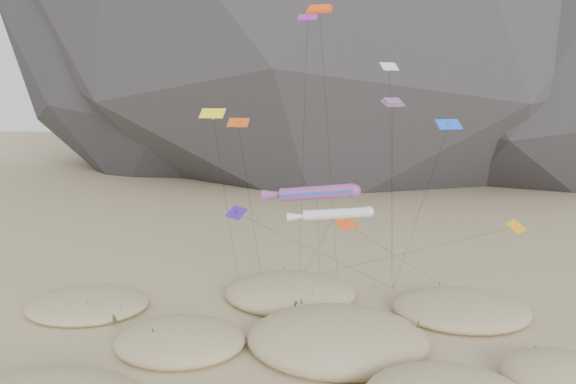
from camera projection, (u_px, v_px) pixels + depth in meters
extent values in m
plane|color=#CCB789|center=(308.00, 381.00, 41.76)|extent=(500.00, 500.00, 0.00)
ellipsoid|color=#2B2B30|center=(196.00, 9.00, 157.47)|extent=(136.20, 127.83, 116.00)
ellipsoid|color=black|center=(554.00, 23.00, 138.65)|extent=(130.55, 126.41, 100.00)
ellipsoid|color=#CCB789|center=(180.00, 341.00, 47.27)|extent=(11.18, 9.50, 2.55)
ellipsoid|color=#CCB789|center=(337.00, 339.00, 46.96)|extent=(15.15, 12.88, 3.80)
ellipsoid|color=#CCB789|center=(561.00, 374.00, 41.75)|extent=(8.82, 7.49, 2.39)
ellipsoid|color=#CCB789|center=(290.00, 293.00, 58.15)|extent=(13.58, 11.55, 3.02)
ellipsoid|color=#CCB789|center=(460.00, 309.00, 54.26)|extent=(13.14, 11.16, 2.35)
ellipsoid|color=#CCB789|center=(88.00, 304.00, 55.61)|extent=(12.11, 10.30, 2.07)
ellipsoid|color=black|center=(164.00, 337.00, 47.37)|extent=(3.20, 2.74, 0.96)
ellipsoid|color=black|center=(204.00, 334.00, 48.28)|extent=(2.08, 1.78, 0.62)
ellipsoid|color=black|center=(351.00, 350.00, 44.36)|extent=(2.94, 2.52, 0.88)
ellipsoid|color=black|center=(400.00, 334.00, 47.47)|extent=(2.83, 2.42, 0.85)
ellipsoid|color=black|center=(340.00, 360.00, 43.16)|extent=(2.16, 1.84, 0.65)
ellipsoid|color=black|center=(543.00, 364.00, 43.22)|extent=(2.46, 2.11, 0.74)
ellipsoid|color=black|center=(282.00, 289.00, 58.48)|extent=(2.82, 2.41, 0.85)
ellipsoid|color=black|center=(302.00, 306.00, 54.07)|extent=(2.68, 2.30, 0.81)
ellipsoid|color=black|center=(447.00, 305.00, 54.73)|extent=(2.21, 1.89, 0.66)
ellipsoid|color=black|center=(448.00, 313.00, 53.17)|extent=(2.28, 1.95, 0.68)
ellipsoid|color=black|center=(84.00, 308.00, 54.60)|extent=(2.44, 2.08, 0.73)
ellipsoid|color=black|center=(105.00, 319.00, 52.29)|extent=(2.26, 1.94, 0.68)
cylinder|color=#3F2D1E|center=(263.00, 287.00, 61.36)|extent=(0.08, 0.08, 0.30)
cylinder|color=#3F2D1E|center=(299.00, 278.00, 64.48)|extent=(0.08, 0.08, 0.30)
cylinder|color=#3F2D1E|center=(374.00, 286.00, 61.61)|extent=(0.08, 0.08, 0.30)
cylinder|color=#3F2D1E|center=(362.00, 266.00, 68.72)|extent=(0.08, 0.08, 0.30)
cylinder|color=#3F2D1E|center=(393.00, 287.00, 61.32)|extent=(0.08, 0.08, 0.30)
cylinder|color=#3F2D1E|center=(285.00, 268.00, 68.16)|extent=(0.08, 0.08, 0.30)
cylinder|color=#3F2D1E|center=(440.00, 283.00, 62.66)|extent=(0.08, 0.08, 0.30)
cylinder|color=#3F2D1E|center=(239.00, 284.00, 62.53)|extent=(0.08, 0.08, 0.30)
cylinder|color=#FF451A|center=(317.00, 193.00, 49.85)|extent=(6.78, 2.04, 1.89)
sphere|color=#FF451A|center=(354.00, 191.00, 49.15)|extent=(1.27, 1.27, 1.27)
cone|color=#FF451A|center=(277.00, 195.00, 50.63)|extent=(2.85, 1.42, 1.36)
cylinder|color=black|center=(319.00, 240.00, 57.55)|extent=(0.20, 13.48, 12.43)
cylinder|color=silver|center=(336.00, 214.00, 49.12)|extent=(5.78, 1.02, 1.31)
sphere|color=silver|center=(369.00, 212.00, 48.91)|extent=(0.96, 0.96, 0.96)
cone|color=silver|center=(300.00, 216.00, 49.35)|extent=(2.35, 0.86, 0.98)
cylinder|color=black|center=(316.00, 249.00, 57.30)|extent=(3.74, 14.46, 10.73)
cube|color=#FF460D|center=(320.00, 10.00, 53.12)|extent=(2.58, 1.42, 0.73)
cube|color=#FF460D|center=(320.00, 8.00, 53.09)|extent=(2.18, 1.14, 0.71)
cylinder|color=black|center=(329.00, 157.00, 59.57)|extent=(2.22, 8.11, 28.89)
cube|color=#F53F19|center=(393.00, 103.00, 46.66)|extent=(2.14, 1.94, 0.58)
cube|color=#F53F19|center=(393.00, 101.00, 46.63)|extent=(1.79, 1.61, 0.57)
cylinder|color=black|center=(392.00, 207.00, 54.95)|extent=(1.88, 13.40, 20.32)
cube|color=#381B9F|center=(236.00, 213.00, 52.78)|extent=(2.41, 2.44, 0.95)
cube|color=#381B9F|center=(236.00, 214.00, 52.81)|extent=(0.41, 0.41, 0.77)
cylinder|color=black|center=(321.00, 253.00, 57.06)|extent=(15.83, 8.18, 10.00)
cube|color=silver|center=(389.00, 66.00, 51.25)|extent=(1.85, 1.51, 0.75)
cube|color=silver|center=(389.00, 68.00, 51.28)|extent=(0.31, 0.33, 0.56)
cylinder|color=black|center=(391.00, 187.00, 56.29)|extent=(1.82, 6.20, 23.48)
cube|color=yellow|center=(212.00, 113.00, 49.11)|extent=(2.28, 1.35, 0.82)
cube|color=yellow|center=(212.00, 115.00, 49.13)|extent=(0.29, 0.27, 0.74)
cylinder|color=black|center=(227.00, 209.00, 55.83)|extent=(0.38, 10.25, 19.34)
cube|color=#D34713|center=(347.00, 224.00, 43.88)|extent=(2.01, 1.89, 0.64)
cube|color=#D34713|center=(347.00, 226.00, 43.91)|extent=(0.28, 0.27, 0.62)
cylinder|color=black|center=(401.00, 259.00, 53.28)|extent=(11.03, 18.05, 11.02)
cube|color=#C74A12|center=(238.00, 123.00, 45.82)|extent=(1.85, 1.10, 0.71)
cube|color=#C74A12|center=(238.00, 124.00, 45.85)|extent=(0.24, 0.26, 0.60)
cylinder|color=black|center=(252.00, 217.00, 53.60)|extent=(0.36, 12.52, 18.73)
cube|color=blue|center=(449.00, 124.00, 45.43)|extent=(2.23, 1.55, 0.79)
cube|color=blue|center=(449.00, 126.00, 45.46)|extent=(0.30, 0.30, 0.69)
cylinder|color=black|center=(417.00, 218.00, 53.38)|extent=(2.53, 12.67, 18.61)
cube|color=#ECA20C|center=(516.00, 227.00, 48.67)|extent=(2.23, 2.50, 0.80)
cube|color=#ECA20C|center=(516.00, 228.00, 48.70)|extent=(0.33, 0.34, 0.77)
cylinder|color=black|center=(392.00, 256.00, 56.58)|extent=(19.68, 12.87, 9.68)
cube|color=purple|center=(308.00, 17.00, 48.20)|extent=(1.75, 1.07, 0.59)
cube|color=purple|center=(308.00, 19.00, 48.23)|extent=(0.22, 0.18, 0.58)
cylinder|color=black|center=(303.00, 167.00, 56.35)|extent=(1.38, 11.55, 27.53)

